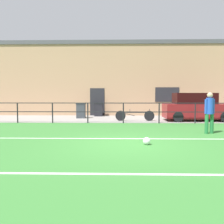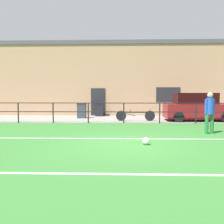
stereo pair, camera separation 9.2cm
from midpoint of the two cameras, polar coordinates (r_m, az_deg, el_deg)
name	(u,v)px [view 1 (the left image)]	position (r m, az deg, el deg)	size (l,w,h in m)	color
ground	(127,145)	(7.88, 3.20, -7.68)	(60.00, 44.00, 0.04)	#387A33
field_line_touchline	(126,139)	(8.90, 2.99, -6.19)	(36.00, 0.11, 0.00)	white
field_line_hash	(133,174)	(5.02, 4.25, -14.20)	(36.00, 0.11, 0.00)	white
pavement_strip	(123,119)	(16.29, 2.30, -1.56)	(48.00, 5.00, 0.02)	gray
perimeter_fence	(123,110)	(13.74, 2.45, 0.50)	(36.07, 0.07, 1.15)	black
clubhouse_facade	(122,79)	(19.96, 2.16, 7.65)	(28.00, 2.56, 5.72)	tan
player_striker	(210,110)	(10.70, 21.49, 0.39)	(0.44, 0.30, 1.68)	#237038
soccer_ball_match	(147,141)	(7.88, 7.72, -6.69)	(0.23, 0.23, 0.23)	white
parked_car_red	(196,108)	(15.74, 18.84, 0.96)	(3.97, 1.84, 1.68)	maroon
bicycle_parked_1	(135,116)	(14.85, 5.13, -0.82)	(2.35, 0.04, 0.72)	black
trash_bin_0	(81,111)	(16.69, -7.39, 0.33)	(0.60, 0.51, 1.01)	#33383D
trash_bin_1	(98,109)	(18.14, -3.31, 0.61)	(0.61, 0.52, 0.99)	black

